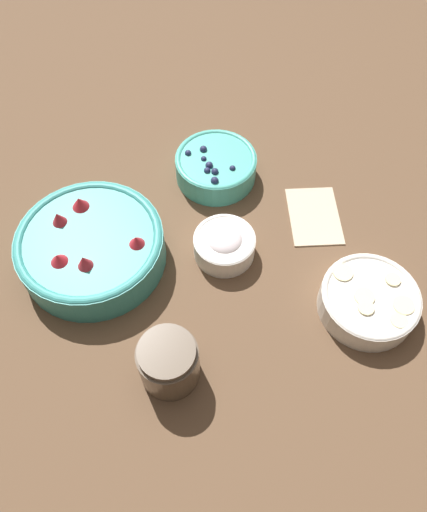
{
  "coord_description": "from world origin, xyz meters",
  "views": [
    {
      "loc": [
        -0.53,
        0.16,
        0.73
      ],
      "look_at": [
        -0.11,
        0.03,
        0.04
      ],
      "focal_mm": 35.0,
      "sensor_mm": 36.0,
      "label": 1
    }
  ],
  "objects_px": {
    "bowl_blueberries": "(216,165)",
    "jar_chocolate": "(169,363)",
    "bowl_strawberries": "(91,246)",
    "bowl_cream": "(224,244)",
    "bowl_bananas": "(369,300)"
  },
  "relations": [
    {
      "from": "bowl_strawberries",
      "to": "jar_chocolate",
      "type": "relative_size",
      "value": 2.75
    },
    {
      "from": "bowl_blueberries",
      "to": "jar_chocolate",
      "type": "xyz_separation_m",
      "value": [
        -0.35,
        0.18,
        0.01
      ]
    },
    {
      "from": "bowl_strawberries",
      "to": "bowl_blueberries",
      "type": "height_order",
      "value": "bowl_strawberries"
    },
    {
      "from": "bowl_strawberries",
      "to": "bowl_cream",
      "type": "bearing_deg",
      "value": -104.3
    },
    {
      "from": "bowl_strawberries",
      "to": "jar_chocolate",
      "type": "bearing_deg",
      "value": -163.05
    },
    {
      "from": "bowl_blueberries",
      "to": "bowl_bananas",
      "type": "distance_m",
      "value": 0.37
    },
    {
      "from": "bowl_blueberries",
      "to": "bowl_bananas",
      "type": "height_order",
      "value": "bowl_blueberries"
    },
    {
      "from": "bowl_blueberries",
      "to": "bowl_cream",
      "type": "bearing_deg",
      "value": 166.82
    },
    {
      "from": "bowl_blueberries",
      "to": "bowl_cream",
      "type": "distance_m",
      "value": 0.18
    },
    {
      "from": "bowl_strawberries",
      "to": "bowl_cream",
      "type": "xyz_separation_m",
      "value": [
        -0.05,
        -0.22,
        -0.01
      ]
    },
    {
      "from": "bowl_bananas",
      "to": "bowl_cream",
      "type": "height_order",
      "value": "bowl_cream"
    },
    {
      "from": "jar_chocolate",
      "to": "bowl_strawberries",
      "type": "bearing_deg",
      "value": 16.95
    },
    {
      "from": "bowl_bananas",
      "to": "jar_chocolate",
      "type": "height_order",
      "value": "jar_chocolate"
    },
    {
      "from": "bowl_blueberries",
      "to": "bowl_cream",
      "type": "xyz_separation_m",
      "value": [
        -0.17,
        0.04,
        -0.0
      ]
    },
    {
      "from": "bowl_strawberries",
      "to": "bowl_bananas",
      "type": "relative_size",
      "value": 1.57
    }
  ]
}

